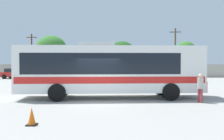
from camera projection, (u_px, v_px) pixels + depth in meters
ground_plane at (107, 85)px, 23.37m from camera, size 300.00×300.00×0.00m
perimeter_wall at (112, 71)px, 36.74m from camera, size 80.00×0.30×2.02m
coach_bus_white_red at (108, 69)px, 15.00m from camera, size 11.66×3.46×3.52m
attendant_by_bus_door at (200, 86)px, 13.26m from camera, size 0.46×0.46×1.64m
parked_car_leftmost_red at (16, 73)px, 33.57m from camera, size 4.49×2.08×1.46m
parked_car_second_white at (55, 74)px, 32.74m from camera, size 4.37×2.16×1.41m
utility_pole_near at (32, 54)px, 40.90m from camera, size 1.80×0.24×7.27m
utility_pole_far at (175, 51)px, 37.95m from camera, size 1.80×0.25×7.81m
roadside_tree_left at (51, 48)px, 39.40m from camera, size 4.95×4.95×6.83m
roadside_tree_midleft at (122, 52)px, 42.86m from camera, size 4.63×4.63×6.17m
roadside_tree_midright at (186, 50)px, 41.26m from camera, size 3.35×3.35×6.04m
traffic_cone_on_apron at (32, 117)px, 8.47m from camera, size 0.36×0.36×0.64m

